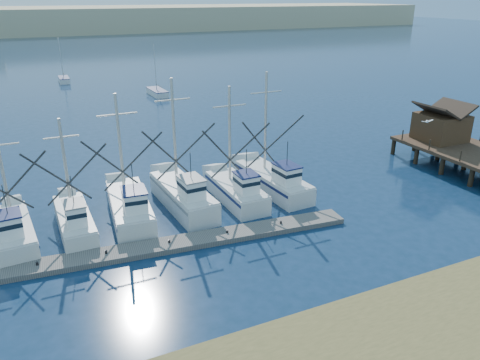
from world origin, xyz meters
The scene contains 8 objects.
ground centered at (0.00, 0.00, 0.00)m, with size 500.00×500.00×0.00m, color #0D243B.
floating_dock centered at (-9.05, 6.29, 0.18)m, with size 27.18×1.81×0.36m, color #66615C.
timber_pier centered at (21.50, 8.46, 2.57)m, with size 7.00×20.00×8.00m.
dune_ridge centered at (0.00, 210.00, 5.00)m, with size 360.00×60.00×10.00m, color tan.
trawler_fleet centered at (-8.21, 11.19, 0.96)m, with size 26.83×8.82×9.79m.
sailboat_near centered at (4.64, 54.65, 0.49)m, with size 2.19×6.00×8.10m.
sailboat_far centered at (-7.94, 73.71, 0.50)m, with size 1.77×4.89×8.10m.
flying_gull centered at (13.46, 6.36, 6.08)m, with size 1.17×0.21×0.21m.
Camera 1 is at (-15.14, -20.07, 15.48)m, focal length 35.00 mm.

